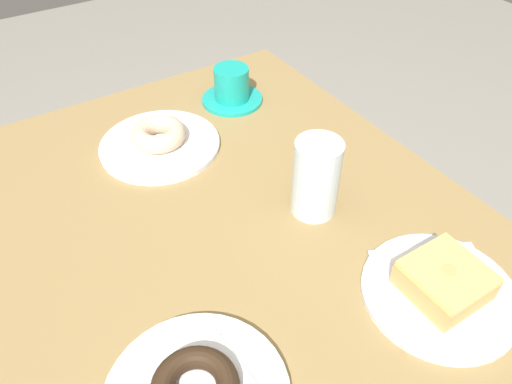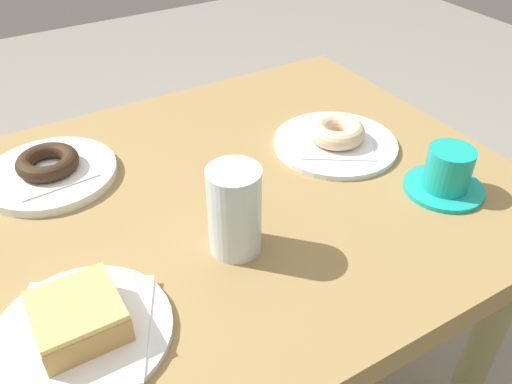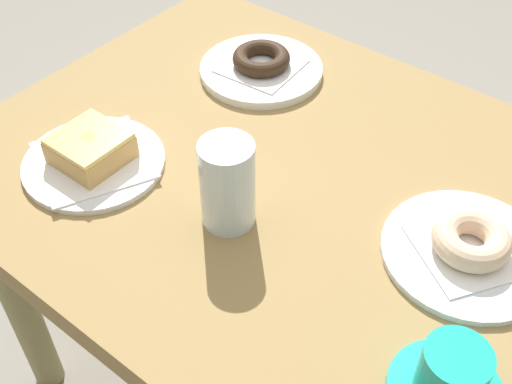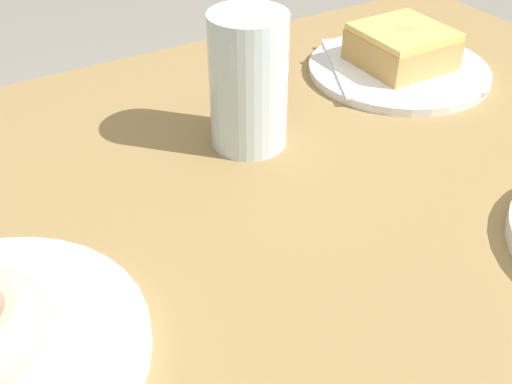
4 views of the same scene
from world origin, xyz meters
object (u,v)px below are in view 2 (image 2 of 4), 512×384
object	(u,v)px
plate_sugar_ring	(335,143)
donut_chocolate_ring	(47,162)
donut_glazed_square	(78,316)
plate_chocolate_ring	(51,174)
plate_glazed_square	(83,332)
donut_sugar_ring	(336,131)
water_glass	(235,211)
coffee_cup	(447,173)

from	to	relation	value
plate_sugar_ring	donut_chocolate_ring	bearing A→B (deg)	-19.18
plate_sugar_ring	donut_glazed_square	world-z (taller)	donut_glazed_square
plate_chocolate_ring	plate_glazed_square	xyz separation A→B (m)	(0.05, 0.37, -0.00)
donut_sugar_ring	water_glass	bearing A→B (deg)	26.45
donut_chocolate_ring	donut_glazed_square	world-z (taller)	donut_glazed_square
plate_glazed_square	plate_chocolate_ring	bearing A→B (deg)	-97.71
donut_glazed_square	water_glass	size ratio (longest dim) A/B	0.75
plate_chocolate_ring	donut_glazed_square	size ratio (longest dim) A/B	2.21
coffee_cup	water_glass	bearing A→B (deg)	-8.70
plate_chocolate_ring	plate_sugar_ring	size ratio (longest dim) A/B	0.96
plate_chocolate_ring	donut_sugar_ring	xyz separation A→B (m)	(-0.49, 0.17, 0.02)
donut_chocolate_ring	donut_glazed_square	bearing A→B (deg)	82.29
plate_glazed_square	donut_sugar_ring	bearing A→B (deg)	-160.36
donut_sugar_ring	coffee_cup	bearing A→B (deg)	109.00
donut_glazed_square	coffee_cup	distance (m)	0.62
donut_sugar_ring	donut_chocolate_ring	bearing A→B (deg)	-19.18
plate_sugar_ring	donut_sugar_ring	size ratio (longest dim) A/B	2.20
plate_glazed_square	donut_glazed_square	xyz separation A→B (m)	(0.00, 0.00, 0.03)
plate_glazed_square	coffee_cup	size ratio (longest dim) A/B	1.66
donut_chocolate_ring	plate_glazed_square	xyz separation A→B (m)	(0.05, 0.37, -0.03)
donut_sugar_ring	coffee_cup	size ratio (longest dim) A/B	0.80
donut_sugar_ring	plate_glazed_square	world-z (taller)	donut_sugar_ring
plate_chocolate_ring	water_glass	distance (m)	0.38
donut_chocolate_ring	plate_sugar_ring	world-z (taller)	donut_chocolate_ring
plate_sugar_ring	water_glass	size ratio (longest dim) A/B	1.72
water_glass	donut_chocolate_ring	bearing A→B (deg)	-59.16
donut_chocolate_ring	plate_glazed_square	bearing A→B (deg)	82.29
coffee_cup	plate_sugar_ring	bearing A→B (deg)	-71.00
plate_chocolate_ring	water_glass	size ratio (longest dim) A/B	1.65
plate_chocolate_ring	donut_sugar_ring	bearing A→B (deg)	160.82
donut_sugar_ring	plate_sugar_ring	bearing A→B (deg)	-90.00
donut_chocolate_ring	water_glass	distance (m)	0.38
plate_sugar_ring	water_glass	world-z (taller)	water_glass
water_glass	plate_sugar_ring	bearing A→B (deg)	-153.55
plate_chocolate_ring	coffee_cup	bearing A→B (deg)	146.16
donut_chocolate_ring	plate_glazed_square	distance (m)	0.37
water_glass	coffee_cup	xyz separation A→B (m)	(-0.37, 0.06, -0.03)
donut_chocolate_ring	donut_sugar_ring	world-z (taller)	donut_sugar_ring
plate_chocolate_ring	coffee_cup	xyz separation A→B (m)	(-0.57, 0.38, 0.03)
plate_sugar_ring	coffee_cup	xyz separation A→B (m)	(-0.07, 0.21, 0.03)
plate_sugar_ring	water_glass	distance (m)	0.34
donut_chocolate_ring	plate_chocolate_ring	bearing A→B (deg)	0.00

